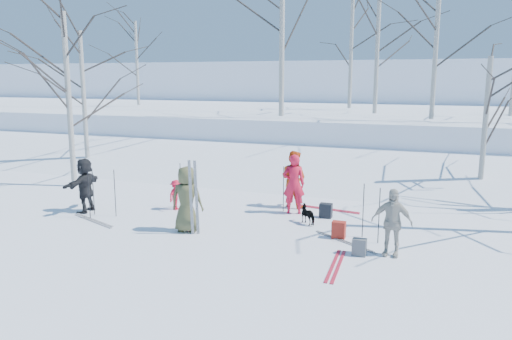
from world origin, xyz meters
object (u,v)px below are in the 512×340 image
at_px(skier_cream_east, 392,222).
at_px(backpack_grey, 359,247).
at_px(skier_redor_behind, 293,179).
at_px(skier_red_seated, 176,195).
at_px(dog, 309,214).
at_px(skier_red_north, 294,184).
at_px(skier_grey_west, 85,185).
at_px(backpack_dark, 326,211).
at_px(skier_olive_center, 187,199).
at_px(backpack_red, 339,230).

height_order(skier_cream_east, backpack_grey, skier_cream_east).
bearing_deg(skier_redor_behind, skier_red_seated, 43.55).
bearing_deg(dog, skier_cream_east, 89.43).
distance_m(skier_red_north, skier_redor_behind, 0.75).
xyz_separation_m(skier_grey_west, dog, (6.38, 1.13, -0.53)).
height_order(skier_red_seated, skier_grey_west, skier_grey_west).
bearing_deg(skier_red_seated, backpack_grey, -101.21).
bearing_deg(skier_red_north, backpack_dark, 157.34).
bearing_deg(skier_olive_center, backpack_red, -175.74).
distance_m(skier_redor_behind, backpack_dark, 1.60).
bearing_deg(backpack_grey, skier_redor_behind, 126.00).
bearing_deg(skier_cream_east, dog, 145.45).
bearing_deg(skier_cream_east, skier_olive_center, -177.45).
bearing_deg(backpack_dark, skier_red_seated, -170.27).
bearing_deg(skier_red_seated, skier_redor_behind, -55.53).
xyz_separation_m(skier_redor_behind, skier_grey_west, (-5.48, -2.70, -0.07)).
xyz_separation_m(skier_olive_center, skier_cream_east, (5.02, 0.05, -0.09)).
bearing_deg(skier_red_seated, skier_cream_east, -97.31).
relative_size(skier_red_north, skier_redor_behind, 1.01).
bearing_deg(backpack_dark, dog, -111.51).
bearing_deg(skier_redor_behind, skier_olive_center, 78.45).
xyz_separation_m(skier_redor_behind, backpack_grey, (2.57, -3.54, -0.67)).
bearing_deg(backpack_grey, skier_cream_east, 21.62).
relative_size(skier_redor_behind, skier_grey_west, 1.08).
distance_m(skier_redor_behind, dog, 1.91).
bearing_deg(skier_grey_west, skier_cream_east, 84.13).
bearing_deg(backpack_grey, skier_grey_west, 174.06).
distance_m(skier_red_north, dog, 1.25).
bearing_deg(skier_red_seated, backpack_red, -92.78).
bearing_deg(backpack_red, skier_grey_west, -178.55).
height_order(skier_red_north, skier_redor_behind, skier_red_north).
xyz_separation_m(skier_grey_west, backpack_red, (7.38, 0.19, -0.58)).
distance_m(backpack_red, backpack_grey, 1.22).
relative_size(skier_red_north, dog, 2.82).
distance_m(skier_cream_east, backpack_red, 1.61).
relative_size(backpack_grey, backpack_dark, 0.95).
height_order(skier_grey_west, backpack_dark, skier_grey_west).
bearing_deg(skier_grey_west, skier_redor_behind, 114.25).
xyz_separation_m(skier_red_north, skier_red_seated, (-3.36, -0.86, -0.41)).
bearing_deg(skier_cream_east, backpack_dark, 131.35).
bearing_deg(backpack_grey, skier_red_north, 129.78).
bearing_deg(backpack_dark, backpack_grey, -63.08).
relative_size(skier_olive_center, skier_grey_west, 1.07).
relative_size(skier_red_seated, backpack_dark, 2.24).
relative_size(skier_grey_west, backpack_grey, 4.16).
bearing_deg(skier_red_north, backpack_red, 117.09).
height_order(dog, backpack_red, dog).
distance_m(skier_olive_center, skier_red_north, 3.31).
relative_size(skier_grey_west, backpack_red, 3.76).
xyz_separation_m(skier_olive_center, backpack_red, (3.71, 0.82, -0.63)).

